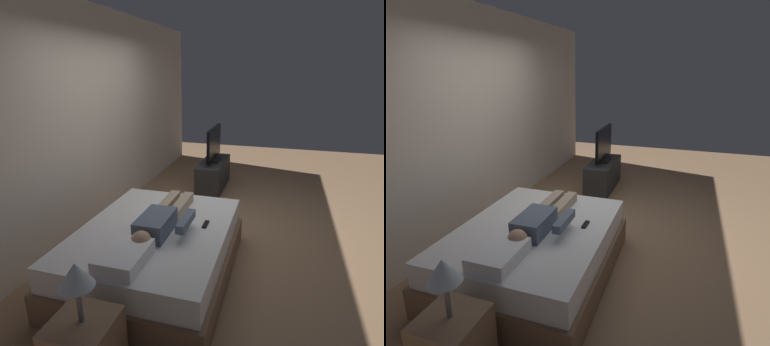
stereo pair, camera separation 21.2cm
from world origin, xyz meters
TOP-DOWN VIEW (x-y plane):
  - ground_plane at (0.00, 0.00)m, footprint 10.00×10.00m
  - back_wall at (0.40, 1.67)m, footprint 6.40×0.10m
  - bed at (-1.07, 0.41)m, footprint 1.93×1.49m
  - pillow at (-1.72, 0.41)m, footprint 0.48×0.34m
  - person at (-1.04, 0.34)m, footprint 1.26×0.46m
  - remote at (-0.89, -0.06)m, footprint 0.15×0.04m
  - tv_stand at (1.57, 0.39)m, footprint 1.10×0.40m
  - tv at (1.57, 0.39)m, footprint 0.88×0.20m
  - lamp at (-2.34, 0.39)m, footprint 0.22×0.22m

SIDE VIEW (x-z plane):
  - ground_plane at x=0.00m, z-range 0.00..0.00m
  - tv_stand at x=1.57m, z-range 0.00..0.50m
  - bed at x=-1.07m, z-range -0.01..0.53m
  - remote at x=-0.89m, z-range 0.54..0.56m
  - pillow at x=-1.72m, z-range 0.54..0.66m
  - person at x=-1.04m, z-range 0.53..0.71m
  - tv at x=1.57m, z-range 0.49..1.08m
  - lamp at x=-2.34m, z-range 0.64..1.06m
  - back_wall at x=0.40m, z-range 0.00..2.80m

